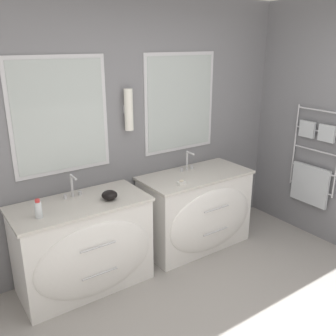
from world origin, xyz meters
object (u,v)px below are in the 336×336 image
at_px(vanity_right, 197,211).
at_px(amenity_bowl, 110,195).
at_px(toiletry_bottle, 38,209).
at_px(vanity_left, 85,246).

height_order(vanity_right, amenity_bowl, amenity_bowl).
bearing_deg(amenity_bowl, toiletry_bottle, -179.59).
bearing_deg(toiletry_bottle, vanity_right, 2.00).
xyz_separation_m(vanity_left, vanity_right, (1.30, 0.00, 0.00)).
height_order(vanity_right, toiletry_bottle, toiletry_bottle).
distance_m(vanity_left, toiletry_bottle, 0.62).
bearing_deg(vanity_right, vanity_left, 180.00).
bearing_deg(toiletry_bottle, vanity_left, 8.85).
xyz_separation_m(vanity_left, amenity_bowl, (0.25, -0.05, 0.46)).
bearing_deg(vanity_left, toiletry_bottle, -171.15).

